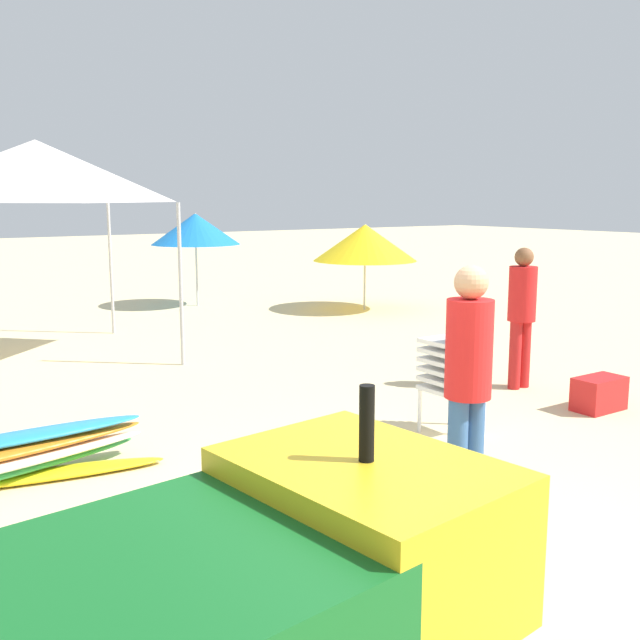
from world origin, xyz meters
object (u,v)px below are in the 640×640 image
object	(u,v)px
surfboard_pile	(13,460)
lifeguard_near_center	(522,308)
lifeguard_near_left	(468,374)
beach_umbrella_far	(195,229)
beach_umbrella_left	(365,243)
stacked_plastic_chairs	(461,359)
cooler_box	(599,394)
popup_canopy	(37,171)

from	to	relation	value
surfboard_pile	lifeguard_near_center	xyz separation A→B (m)	(5.55, -0.19, 0.74)
lifeguard_near_left	beach_umbrella_far	size ratio (longest dim) A/B	0.93
beach_umbrella_left	beach_umbrella_far	bearing A→B (deg)	137.60
stacked_plastic_chairs	beach_umbrella_left	xyz separation A→B (m)	(4.10, 6.77, 0.58)
surfboard_pile	lifeguard_near_center	bearing A→B (deg)	-1.94
cooler_box	lifeguard_near_left	bearing A→B (deg)	-160.74
lifeguard_near_center	surfboard_pile	bearing A→B (deg)	178.06
lifeguard_near_center	beach_umbrella_far	world-z (taller)	beach_umbrella_far
popup_canopy	cooler_box	world-z (taller)	popup_canopy
lifeguard_near_left	cooler_box	world-z (taller)	lifeguard_near_left
beach_umbrella_left	beach_umbrella_far	world-z (taller)	beach_umbrella_far
surfboard_pile	cooler_box	size ratio (longest dim) A/B	4.33
lifeguard_near_left	cooler_box	size ratio (longest dim) A/B	3.17
lifeguard_near_left	popup_canopy	xyz separation A→B (m)	(-1.11, 6.87, 1.53)
cooler_box	popup_canopy	bearing A→B (deg)	125.50
popup_canopy	stacked_plastic_chairs	bearing A→B (deg)	-67.61
beach_umbrella_far	cooler_box	size ratio (longest dim) A/B	3.40
lifeguard_near_left	beach_umbrella_far	bearing A→B (deg)	75.15
stacked_plastic_chairs	lifeguard_near_left	distance (m)	1.76
lifeguard_near_left	lifeguard_near_center	world-z (taller)	lifeguard_near_left
stacked_plastic_chairs	beach_umbrella_far	size ratio (longest dim) A/B	0.68
lifeguard_near_left	beach_umbrella_far	world-z (taller)	beach_umbrella_far
lifeguard_near_left	cooler_box	xyz separation A→B (m)	(3.03, 1.06, -0.84)
beach_umbrella_left	cooler_box	distance (m)	7.42
cooler_box	lifeguard_near_center	bearing A→B (deg)	88.77
lifeguard_near_center	beach_umbrella_left	xyz separation A→B (m)	(2.24, 5.88, 0.39)
popup_canopy	beach_umbrella_left	distance (m)	6.63
lifeguard_near_center	stacked_plastic_chairs	bearing A→B (deg)	-154.37
stacked_plastic_chairs	beach_umbrella_far	xyz separation A→B (m)	(1.55, 9.10, 0.83)
surfboard_pile	lifeguard_near_left	size ratio (longest dim) A/B	1.37
stacked_plastic_chairs	beach_umbrella_left	size ratio (longest dim) A/B	0.63
stacked_plastic_chairs	popup_canopy	size ratio (longest dim) A/B	0.44
surfboard_pile	lifeguard_near_center	distance (m)	5.60
lifeguard_near_center	beach_umbrella_far	bearing A→B (deg)	92.15
surfboard_pile	popup_canopy	distance (m)	5.28
lifeguard_near_left	popup_canopy	size ratio (longest dim) A/B	0.59
lifeguard_near_left	stacked_plastic_chairs	bearing A→B (deg)	46.51
lifeguard_near_center	popup_canopy	xyz separation A→B (m)	(-4.17, 4.72, 1.60)
surfboard_pile	lifeguard_near_center	size ratio (longest dim) A/B	1.47
stacked_plastic_chairs	beach_umbrella_left	world-z (taller)	beach_umbrella_left
surfboard_pile	beach_umbrella_left	distance (m)	9.71
lifeguard_near_center	beach_umbrella_left	bearing A→B (deg)	69.11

